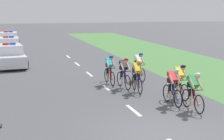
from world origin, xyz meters
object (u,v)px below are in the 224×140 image
cyclist_fifth (124,72)px  police_car_second (9,47)px  cyclist_lead (193,91)px  cyclist_seventh (110,69)px  cyclist_third (180,81)px  police_car_nearest (9,57)px  police_car_third (9,40)px  cyclist_second (173,86)px  cyclist_sixth (139,66)px  cyclist_fourth (137,75)px

cyclist_fifth → police_car_second: 15.07m
cyclist_lead → police_car_second: size_ratio=0.39×
cyclist_seventh → cyclist_lead: bearing=-72.4°
cyclist_third → police_car_nearest: 12.98m
cyclist_seventh → police_car_nearest: size_ratio=0.38×
cyclist_seventh → police_car_nearest: (-4.94, 7.17, -0.11)m
cyclist_lead → cyclist_third: bearing=79.4°
police_car_nearest → police_car_third: bearing=90.0°
cyclist_seventh → police_car_third: 20.25m
cyclist_second → cyclist_fifth: same height
cyclist_seventh → police_car_third: bearing=104.1°
cyclist_second → police_car_third: bearing=104.7°
cyclist_third → police_car_second: size_ratio=0.39×
cyclist_sixth → cyclist_third: bearing=-85.3°
cyclist_lead → cyclist_second: same height
cyclist_second → police_car_second: police_car_second is taller
cyclist_second → cyclist_third: same height
cyclist_second → cyclist_third: (0.73, 0.86, 0.00)m
cyclist_lead → cyclist_seventh: 5.87m
cyclist_third → cyclist_lead: bearing=-100.6°
cyclist_fourth → cyclist_fifth: (-0.34, 0.99, 0.00)m
cyclist_fifth → cyclist_sixth: size_ratio=1.00×
cyclist_third → police_car_second: police_car_second is taller
cyclist_lead → cyclist_sixth: bearing=90.0°
cyclist_sixth → police_car_second: bearing=118.4°
police_car_nearest → police_car_second: bearing=90.0°
cyclist_lead → cyclist_third: same height
cyclist_seventh → cyclist_fifth: bearing=-69.0°
cyclist_second → police_car_nearest: bearing=118.4°
cyclist_third → cyclist_fifth: size_ratio=1.00×
cyclist_lead → police_car_nearest: bearing=117.8°
cyclist_fifth → cyclist_lead: bearing=-73.2°
cyclist_second → cyclist_seventh: size_ratio=1.00×
cyclist_fifth → police_car_nearest: (-5.36, 8.27, -0.11)m
cyclist_second → cyclist_sixth: same height
cyclist_lead → cyclist_fourth: size_ratio=1.00×
cyclist_fifth → police_car_nearest: size_ratio=0.38×
police_car_third → cyclist_lead: bearing=-75.1°
cyclist_seventh → police_car_third: (-4.94, 19.64, -0.11)m
cyclist_fifth → cyclist_second: bearing=-74.3°
cyclist_fourth → cyclist_fifth: bearing=108.9°
cyclist_third → cyclist_fourth: 2.13m
cyclist_lead → cyclist_second: (-0.38, 1.02, 0.00)m
cyclist_third → cyclist_fifth: (-1.71, 2.62, 0.00)m
cyclist_fourth → cyclist_fifth: 1.04m
cyclist_lead → cyclist_fifth: 4.69m
cyclist_sixth → cyclist_seventh: size_ratio=1.00×
cyclist_lead → cyclist_seventh: bearing=107.6°
cyclist_fifth → cyclist_seventh: same height
police_car_second → cyclist_second: bearing=-70.1°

